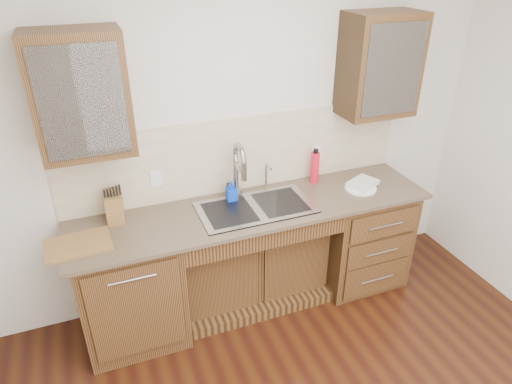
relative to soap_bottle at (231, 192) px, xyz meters
name	(u,v)px	position (x,y,z in m)	size (l,w,h in m)	color
wall_back	(237,134)	(0.13, 0.22, 0.36)	(4.00, 0.10, 2.70)	silver
base_cabinet_left	(131,286)	(-0.82, -0.14, -0.55)	(0.70, 0.62, 0.88)	#593014
base_cabinet_center	(250,260)	(0.13, -0.05, -0.64)	(1.20, 0.44, 0.70)	#593014
base_cabinet_right	(358,233)	(1.08, -0.14, -0.55)	(0.70, 0.62, 0.88)	#593014
countertop	(255,209)	(0.13, -0.15, -0.09)	(2.70, 0.65, 0.03)	#84705B
backsplash	(240,154)	(0.13, 0.16, 0.22)	(2.70, 0.02, 0.59)	beige
sink	(256,218)	(0.13, -0.17, -0.16)	(0.84, 0.46, 0.19)	#9E9EA5
faucet	(236,172)	(0.06, 0.06, 0.12)	(0.04, 0.04, 0.40)	#999993
filter_tap	(266,176)	(0.31, 0.07, 0.04)	(0.02, 0.02, 0.24)	#999993
upper_cabinet_left	(81,95)	(-0.92, 0.00, 0.84)	(0.55, 0.34, 0.75)	#593014
upper_cabinet_right	(379,65)	(1.18, 0.00, 0.84)	(0.55, 0.34, 0.75)	#593014
outlet_left	(156,179)	(-0.52, 0.15, 0.13)	(0.08, 0.01, 0.12)	white
outlet_right	(316,153)	(0.78, 0.15, 0.13)	(0.08, 0.01, 0.12)	white
soap_bottle	(231,192)	(0.00, 0.00, 0.00)	(0.07, 0.07, 0.16)	blue
water_bottle	(315,167)	(0.72, 0.06, 0.05)	(0.07, 0.07, 0.26)	red
plate	(361,188)	(1.01, -0.19, -0.07)	(0.25, 0.25, 0.01)	white
dish_towel	(363,183)	(1.04, -0.17, -0.05)	(0.24, 0.17, 0.04)	silver
knife_block	(115,207)	(-0.84, 0.04, 0.03)	(0.12, 0.19, 0.21)	#9F794C
cutting_board	(78,245)	(-1.10, -0.20, -0.07)	(0.41, 0.29, 0.02)	brown
cup_left_a	(56,105)	(-1.07, 0.00, 0.79)	(0.13, 0.13, 0.10)	white
cup_left_b	(94,102)	(-0.85, 0.00, 0.78)	(0.10, 0.10, 0.09)	white
cup_right_a	(369,72)	(1.10, 0.00, 0.79)	(0.13, 0.13, 0.10)	silver
cup_right_b	(396,70)	(1.34, 0.00, 0.79)	(0.11, 0.11, 0.10)	silver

